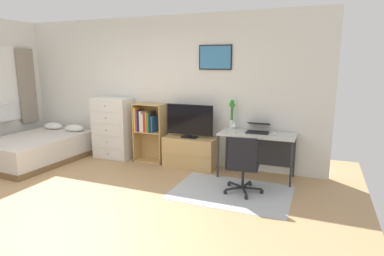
% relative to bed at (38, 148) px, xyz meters
% --- Properties ---
extents(ground_plane, '(7.20, 7.20, 0.00)m').
position_rel_bed_xyz_m(ground_plane, '(2.14, -1.41, -0.25)').
color(ground_plane, tan).
extents(wall_back_with_posters, '(6.12, 0.09, 2.70)m').
position_rel_bed_xyz_m(wall_back_with_posters, '(2.15, 1.02, 1.11)').
color(wall_back_with_posters, silver).
rests_on(wall_back_with_posters, ground_plane).
extents(area_rug, '(1.70, 1.20, 0.01)m').
position_rel_bed_xyz_m(area_rug, '(3.87, -0.11, -0.24)').
color(area_rug, '#B2B7BC').
rests_on(area_rug, ground_plane).
extents(bed, '(1.39, 1.95, 0.61)m').
position_rel_bed_xyz_m(bed, '(0.00, 0.00, 0.00)').
color(bed, brown).
rests_on(bed, ground_plane).
extents(dresser, '(0.75, 0.46, 1.19)m').
position_rel_bed_xyz_m(dresser, '(1.22, 0.74, 0.35)').
color(dresser, white).
rests_on(dresser, ground_plane).
extents(bookshelf, '(0.58, 0.30, 1.11)m').
position_rel_bed_xyz_m(bookshelf, '(1.97, 0.80, 0.42)').
color(bookshelf, tan).
rests_on(bookshelf, ground_plane).
extents(tv_stand, '(0.94, 0.41, 0.55)m').
position_rel_bed_xyz_m(tv_stand, '(2.86, 0.76, 0.03)').
color(tv_stand, tan).
rests_on(tv_stand, ground_plane).
extents(television, '(0.87, 0.16, 0.59)m').
position_rel_bed_xyz_m(television, '(2.86, 0.74, 0.60)').
color(television, black).
rests_on(television, tv_stand).
extents(desk, '(1.21, 0.57, 0.74)m').
position_rel_bed_xyz_m(desk, '(4.07, 0.75, 0.35)').
color(desk, silver).
rests_on(desk, ground_plane).
extents(office_chair, '(0.57, 0.58, 0.86)m').
position_rel_bed_xyz_m(office_chair, '(4.02, -0.11, 0.21)').
color(office_chair, '#232326').
rests_on(office_chair, ground_plane).
extents(laptop, '(0.38, 0.41, 0.16)m').
position_rel_bed_xyz_m(laptop, '(4.06, 0.79, 0.56)').
color(laptop, black).
rests_on(laptop, desk).
extents(computer_mouse, '(0.06, 0.10, 0.03)m').
position_rel_bed_xyz_m(computer_mouse, '(4.34, 0.67, 0.51)').
color(computer_mouse, silver).
rests_on(computer_mouse, desk).
extents(bamboo_vase, '(0.10, 0.10, 0.51)m').
position_rel_bed_xyz_m(bamboo_vase, '(3.59, 0.88, 0.77)').
color(bamboo_vase, silver).
rests_on(bamboo_vase, desk).
extents(wine_glass, '(0.07, 0.07, 0.18)m').
position_rel_bed_xyz_m(wine_glass, '(3.71, 0.58, 0.63)').
color(wine_glass, silver).
rests_on(wine_glass, desk).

